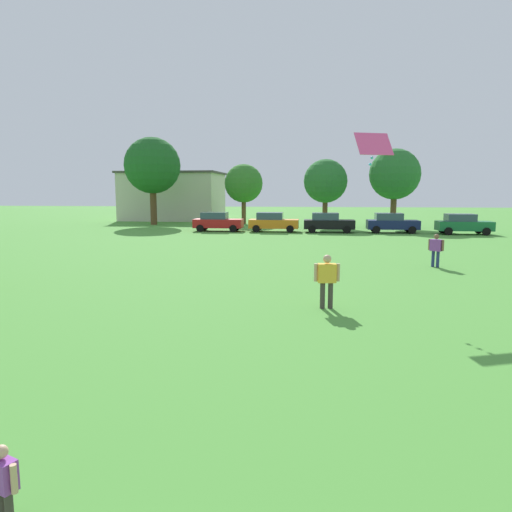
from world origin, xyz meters
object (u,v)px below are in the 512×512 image
at_px(parked_car_red_0, 217,222).
at_px(parked_car_navy_3, 392,223).
at_px(parked_car_orange_1, 273,222).
at_px(parked_car_green_4, 463,224).
at_px(adult_bystander, 327,277).
at_px(tree_far_right, 395,174).
at_px(bystander_near_trees, 436,248).
at_px(tree_left, 244,184).
at_px(parked_car_black_2, 328,222).
at_px(child_kite_flyer, 3,480).
at_px(tree_right, 326,181).
at_px(tree_far_left, 152,166).
at_px(kite, 374,145).

height_order(parked_car_red_0, parked_car_navy_3, same).
bearing_deg(parked_car_orange_1, parked_car_green_4, -2.46).
xyz_separation_m(adult_bystander, tree_far_right, (7.36, 33.13, 4.17)).
relative_size(bystander_near_trees, tree_left, 0.24).
distance_m(bystander_near_trees, tree_left, 31.53).
height_order(bystander_near_trees, parked_car_orange_1, parked_car_orange_1).
height_order(parked_car_black_2, parked_car_navy_3, same).
distance_m(child_kite_flyer, parked_car_navy_3, 38.23).
relative_size(parked_car_orange_1, parked_car_black_2, 1.00).
xyz_separation_m(parked_car_black_2, tree_right, (-0.13, 6.28, 3.64)).
relative_size(parked_car_navy_3, parked_car_green_4, 1.00).
bearing_deg(parked_car_red_0, adult_bystander, -71.87).
height_order(child_kite_flyer, parked_car_red_0, parked_car_red_0).
relative_size(child_kite_flyer, bystander_near_trees, 0.60).
relative_size(parked_car_black_2, tree_far_left, 0.47).
height_order(bystander_near_trees, parked_car_green_4, parked_car_green_4).
distance_m(parked_car_red_0, parked_car_black_2, 9.73).
bearing_deg(parked_car_orange_1, tree_right, 52.92).
distance_m(parked_car_orange_1, tree_far_right, 13.51).
distance_m(kite, tree_left, 35.37).
bearing_deg(parked_car_red_0, tree_left, 84.79).
xyz_separation_m(parked_car_green_4, tree_far_right, (-4.50, 6.82, 4.28)).
bearing_deg(child_kite_flyer, bystander_near_trees, 86.96).
distance_m(adult_bystander, tree_right, 33.35).
distance_m(parked_car_red_0, parked_car_green_4, 20.70).
distance_m(parked_car_red_0, tree_left, 10.58).
bearing_deg(tree_far_left, bystander_near_trees, -49.04).
distance_m(tree_far_left, tree_left, 9.84).
distance_m(child_kite_flyer, parked_car_green_4, 39.28).
xyz_separation_m(bystander_near_trees, kite, (-3.67, -5.62, 4.14)).
xyz_separation_m(parked_car_navy_3, tree_far_left, (-23.53, 7.29, 5.33)).
xyz_separation_m(child_kite_flyer, tree_far_right, (10.93, 42.95, 4.58)).
xyz_separation_m(bystander_near_trees, tree_left, (-13.18, 28.44, 3.44)).
bearing_deg(parked_car_navy_3, adult_bystander, -103.01).
bearing_deg(tree_left, tree_right, -23.38).
distance_m(bystander_near_trees, tree_far_right, 25.11).
relative_size(tree_far_left, tree_left, 1.42).
height_order(bystander_near_trees, parked_car_black_2, parked_car_black_2).
height_order(tree_far_left, tree_right, tree_far_left).
distance_m(bystander_near_trees, parked_car_black_2, 18.91).
height_order(parked_car_red_0, parked_car_black_2, same).
height_order(kite, tree_far_left, tree_far_left).
relative_size(kite, parked_car_orange_1, 0.32).
bearing_deg(parked_car_green_4, tree_left, 151.83).
bearing_deg(parked_car_red_0, bystander_near_trees, -52.70).
xyz_separation_m(tree_far_left, tree_right, (18.03, -1.27, -1.69)).
height_order(parked_car_green_4, tree_far_left, tree_far_left).
height_order(parked_car_orange_1, parked_car_navy_3, same).
distance_m(parked_car_navy_3, tree_right, 8.93).
height_order(bystander_near_trees, parked_car_navy_3, parked_car_navy_3).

